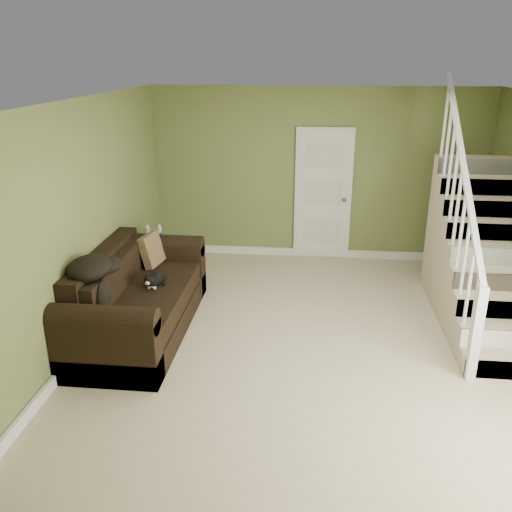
% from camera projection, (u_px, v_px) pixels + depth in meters
% --- Properties ---
extents(floor, '(5.00, 5.50, 0.01)m').
position_uv_depth(floor, '(312.00, 340.00, 6.09)').
color(floor, tan).
rests_on(floor, ground).
extents(ceiling, '(5.00, 5.50, 0.01)m').
position_uv_depth(ceiling, '(322.00, 100.00, 5.18)').
color(ceiling, white).
rests_on(ceiling, wall_back).
extents(wall_back, '(5.00, 0.04, 2.60)m').
position_uv_depth(wall_back, '(317.00, 175.00, 8.20)').
color(wall_back, olive).
rests_on(wall_back, floor).
extents(wall_front, '(5.00, 0.04, 2.60)m').
position_uv_depth(wall_front, '(316.00, 375.00, 3.07)').
color(wall_front, olive).
rests_on(wall_front, floor).
extents(wall_left, '(0.04, 5.50, 2.60)m').
position_uv_depth(wall_left, '(86.00, 222.00, 5.89)').
color(wall_left, olive).
rests_on(wall_left, floor).
extents(baseboard_back, '(5.00, 0.04, 0.12)m').
position_uv_depth(baseboard_back, '(314.00, 252.00, 8.60)').
color(baseboard_back, white).
rests_on(baseboard_back, floor).
extents(baseboard_left, '(0.04, 5.50, 0.12)m').
position_uv_depth(baseboard_left, '(100.00, 324.00, 6.32)').
color(baseboard_left, white).
rests_on(baseboard_left, floor).
extents(door, '(0.86, 0.12, 2.02)m').
position_uv_depth(door, '(323.00, 195.00, 8.25)').
color(door, white).
rests_on(door, floor).
extents(staircase, '(1.00, 2.51, 2.82)m').
position_uv_depth(staircase, '(480.00, 263.00, 6.57)').
color(staircase, tan).
rests_on(staircase, floor).
extents(sofa, '(1.04, 2.41, 0.95)m').
position_uv_depth(sofa, '(136.00, 301.00, 6.19)').
color(sofa, black).
rests_on(sofa, floor).
extents(side_table, '(0.52, 0.52, 0.84)m').
position_uv_depth(side_table, '(157.00, 261.00, 7.56)').
color(side_table, black).
rests_on(side_table, floor).
extents(cat, '(0.21, 0.44, 0.21)m').
position_uv_depth(cat, '(154.00, 280.00, 6.18)').
color(cat, black).
rests_on(cat, sofa).
extents(banana, '(0.09, 0.18, 0.05)m').
position_uv_depth(banana, '(142.00, 314.00, 5.50)').
color(banana, gold).
rests_on(banana, sofa).
extents(throw_pillow, '(0.26, 0.43, 0.41)m').
position_uv_depth(throw_pillow, '(152.00, 250.00, 6.77)').
color(throw_pillow, '#472D1C').
rests_on(throw_pillow, sofa).
extents(throw_blanket, '(0.53, 0.63, 0.23)m').
position_uv_depth(throw_blanket, '(89.00, 268.00, 5.48)').
color(throw_blanket, black).
rests_on(throw_blanket, sofa).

